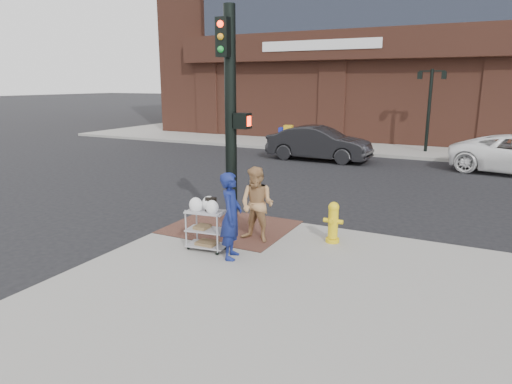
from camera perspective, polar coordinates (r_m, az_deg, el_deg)
The scene contains 12 objects.
ground at distance 10.00m, azimuth -2.77°, elevation -7.13°, with size 220.00×220.00×0.00m, color black.
brick_curb_ramp at distance 10.97m, azimuth -3.20°, elevation -4.38°, with size 2.80×2.40×0.01m, color #4A2B22.
lamp_post at distance 24.29m, azimuth 20.88°, elevation 10.55°, with size 1.32×0.22×4.00m.
parking_sign at distance 26.69m, azimuth -2.85°, elevation 8.66°, with size 0.05×0.05×2.20m, color black.
traffic_signal_pole at distance 10.29m, azimuth -3.15°, elevation 9.64°, with size 0.61×0.51×5.00m.
woman_blue at distance 8.86m, azimuth -3.13°, elevation -3.00°, with size 0.63×0.41×1.72m, color navy.
pedestrian_tan at distance 9.80m, azimuth 0.14°, elevation -1.59°, with size 0.80×0.62×1.64m, color tan.
sedan_dark at distance 21.32m, azimuth 7.88°, elevation 6.04°, with size 1.65×4.74×1.56m, color black.
utility_cart at distance 9.43m, azimuth -6.20°, elevation -4.27°, with size 0.86×0.55×1.12m.
fire_hydrant at distance 9.97m, azimuth 9.62°, elevation -3.69°, with size 0.42×0.30×0.90m.
newsbox_yellow at distance 25.14m, azimuth 4.06°, elevation 7.08°, with size 0.46×0.42×1.10m, color gold.
newsbox_blue at distance 25.34m, azimuth 3.35°, elevation 6.98°, with size 0.40×0.36×0.95m, color #17239B.
Camera 1 is at (4.64, -8.12, 3.54)m, focal length 32.00 mm.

